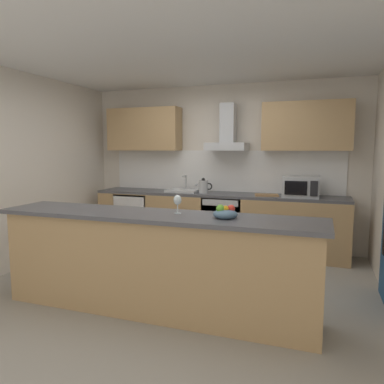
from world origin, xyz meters
The scene contains 17 objects.
ground centered at (0.00, 0.00, -0.01)m, with size 5.44×4.85×0.02m, color gray.
ceiling centered at (0.00, 0.00, 2.61)m, with size 5.44×4.85×0.02m, color white.
wall_back centered at (0.00, 1.99, 1.30)m, with size 5.44×0.12×2.60m, color silver.
wall_left centered at (-2.28, 0.00, 1.30)m, with size 0.12×4.85×2.60m, color silver.
backsplash_tile centered at (0.00, 1.91, 1.23)m, with size 3.78×0.02×0.66m, color white.
counter_back centered at (0.00, 1.61, 0.45)m, with size 3.91×0.60×0.90m.
counter_island centered at (0.04, -0.72, 0.49)m, with size 3.19×0.64×0.97m.
upper_cabinets centered at (0.00, 1.76, 1.91)m, with size 3.86×0.32×0.70m.
oven centered at (0.15, 1.58, 0.46)m, with size 0.60×0.62×0.80m.
refrigerator centered at (-1.37, 1.58, 0.43)m, with size 0.58×0.60×0.85m.
microwave centered at (1.27, 1.55, 1.05)m, with size 0.50×0.38×0.30m.
sink centered at (-0.54, 1.59, 0.93)m, with size 0.50×0.40×0.26m.
kettle centered at (-0.19, 1.55, 1.01)m, with size 0.29×0.15×0.24m.
range_hood centered at (0.15, 1.71, 1.79)m, with size 0.62×0.45×0.72m.
wine_glass centered at (0.25, -0.64, 1.10)m, with size 0.08×0.08×0.18m.
fruit_bowl centered at (0.74, -0.72, 1.02)m, with size 0.22×0.22×0.13m.
chopping_board centered at (0.78, 1.56, 0.91)m, with size 0.34×0.22×0.02m, color #9E7247.
Camera 1 is at (1.52, -3.83, 1.59)m, focal length 34.17 mm.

